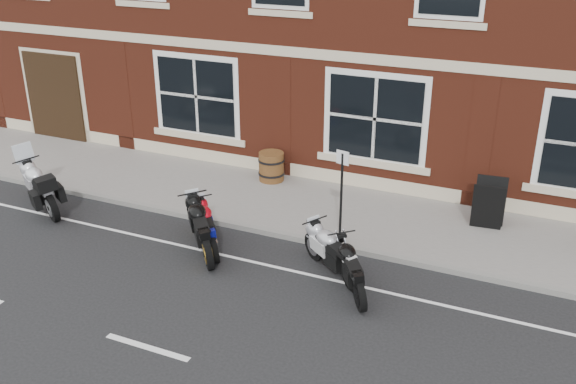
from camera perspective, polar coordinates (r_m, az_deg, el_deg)
name	(u,v)px	position (r m, az deg, el deg)	size (l,w,h in m)	color
ground	(234,263)	(13.16, -4.81, -6.32)	(80.00, 80.00, 0.00)	black
sidewalk	(293,204)	(15.52, 0.44, -1.06)	(30.00, 3.00, 0.12)	slate
kerb	(264,231)	(14.23, -2.10, -3.51)	(30.00, 0.16, 0.12)	slate
moto_touring_silver	(41,185)	(16.32, -21.10, 0.60)	(2.00, 1.26, 1.47)	black
moto_sport_red	(209,225)	(13.64, -7.03, -2.92)	(1.32, 1.54, 0.86)	black
moto_sport_black	(203,225)	(13.48, -7.57, -2.96)	(1.50, 1.77, 0.98)	black
moto_sport_silver	(333,250)	(12.56, 4.06, -5.19)	(1.65, 1.29, 0.89)	black
moto_naked_black	(352,266)	(12.10, 5.74, -6.55)	(1.14, 1.67, 0.86)	black
a_board_sign	(489,204)	(14.74, 17.42, -1.01)	(0.67, 0.44, 1.11)	black
barrel_planter	(271,166)	(16.61, -1.49, 2.29)	(0.68, 0.68, 0.76)	#573317
parking_sign	(341,190)	(13.22, 4.77, 0.14)	(0.29, 0.09, 2.05)	black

